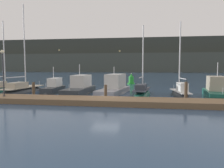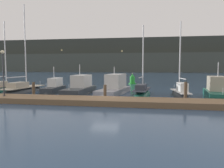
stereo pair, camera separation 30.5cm
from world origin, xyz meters
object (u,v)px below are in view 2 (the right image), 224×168
(motorboat_berth_4, at_px, (80,91))
(sailboat_berth_7, at_px, (180,95))
(sailboat_berth_1, at_px, (3,90))
(sailboat_berth_6, at_px, (142,94))
(sailboat_berth_2, at_px, (23,91))
(motorboat_berth_3, at_px, (54,90))
(channel_buoy, at_px, (132,80))
(motorboat_berth_8, at_px, (217,93))
(dock_lamppost, at_px, (3,66))
(motorboat_berth_5, at_px, (114,90))

(motorboat_berth_4, xyz_separation_m, sailboat_berth_7, (10.77, -0.60, -0.19))
(sailboat_berth_1, xyz_separation_m, sailboat_berth_6, (17.04, -1.08, 0.03))
(sailboat_berth_2, relative_size, motorboat_berth_4, 1.58)
(motorboat_berth_3, xyz_separation_m, motorboat_berth_4, (3.45, -0.82, 0.10))
(channel_buoy, bearing_deg, motorboat_berth_4, -107.48)
(motorboat_berth_4, xyz_separation_m, sailboat_berth_6, (6.90, -0.29, -0.22))
(sailboat_berth_6, relative_size, motorboat_berth_8, 1.17)
(sailboat_berth_1, xyz_separation_m, dock_lamppost, (5.06, -6.76, 3.06))
(sailboat_berth_6, bearing_deg, motorboat_berth_5, 154.68)
(sailboat_berth_2, bearing_deg, motorboat_berth_8, -0.47)
(sailboat_berth_1, bearing_deg, dock_lamppost, -53.17)
(motorboat_berth_3, relative_size, sailboat_berth_6, 0.65)
(sailboat_berth_1, relative_size, sailboat_berth_6, 1.18)
(sailboat_berth_2, height_order, dock_lamppost, sailboat_berth_2)
(sailboat_berth_1, distance_m, motorboat_berth_8, 24.54)
(motorboat_berth_8, height_order, dock_lamppost, dock_lamppost)
(motorboat_berth_3, bearing_deg, sailboat_berth_7, -5.69)
(sailboat_berth_2, height_order, motorboat_berth_5, sailboat_berth_2)
(sailboat_berth_2, relative_size, dock_lamppost, 2.70)
(motorboat_berth_3, height_order, sailboat_berth_7, sailboat_berth_7)
(motorboat_berth_8, bearing_deg, channel_buoy, 122.62)
(motorboat_berth_8, bearing_deg, dock_lamppost, -163.33)
(motorboat_berth_4, distance_m, sailboat_berth_6, 6.91)
(sailboat_berth_2, distance_m, sailboat_berth_6, 13.90)
(sailboat_berth_6, distance_m, motorboat_berth_8, 7.49)
(sailboat_berth_1, distance_m, motorboat_berth_3, 6.69)
(channel_buoy, bearing_deg, sailboat_berth_1, -136.33)
(sailboat_berth_1, xyz_separation_m, motorboat_berth_5, (13.84, 0.44, 0.28))
(motorboat_berth_8, bearing_deg, sailboat_berth_2, 179.53)
(motorboat_berth_4, bearing_deg, motorboat_berth_3, 166.67)
(motorboat_berth_3, relative_size, motorboat_berth_8, 0.76)
(dock_lamppost, bearing_deg, channel_buoy, 64.95)
(motorboat_berth_4, relative_size, sailboat_berth_6, 0.87)
(sailboat_berth_1, bearing_deg, motorboat_berth_4, -4.47)
(sailboat_berth_6, bearing_deg, channel_buoy, 98.17)
(sailboat_berth_2, xyz_separation_m, motorboat_berth_3, (3.54, 0.78, 0.13))
(motorboat_berth_4, relative_size, motorboat_berth_5, 0.89)
(sailboat_berth_7, bearing_deg, motorboat_berth_3, 174.31)
(sailboat_berth_1, distance_m, sailboat_berth_7, 20.95)
(motorboat_berth_3, distance_m, channel_buoy, 16.34)
(motorboat_berth_4, height_order, sailboat_berth_7, sailboat_berth_7)
(dock_lamppost, bearing_deg, motorboat_berth_5, 39.36)
(motorboat_berth_5, xyz_separation_m, channel_buoy, (1.01, 13.74, 0.33))
(motorboat_berth_5, relative_size, channel_buoy, 4.05)
(motorboat_berth_8, xyz_separation_m, dock_lamppost, (-19.46, -5.83, 2.79))
(motorboat_berth_3, distance_m, sailboat_berth_6, 10.41)
(sailboat_berth_1, bearing_deg, sailboat_berth_6, -3.62)
(motorboat_berth_3, xyz_separation_m, motorboat_berth_5, (7.15, 0.41, 0.12))
(channel_buoy, bearing_deg, sailboat_berth_2, -128.08)
(motorboat_berth_4, distance_m, motorboat_berth_8, 14.38)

